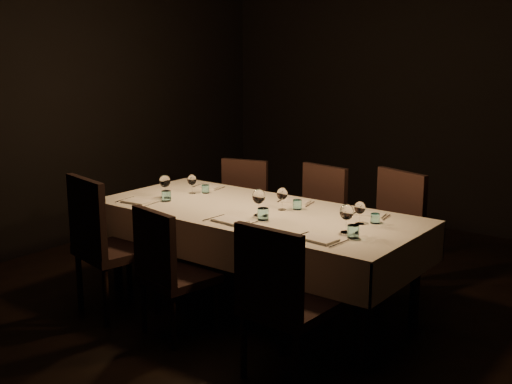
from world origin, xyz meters
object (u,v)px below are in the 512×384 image
Objects in this scene: dining_table at (256,219)px; chair_near_right at (281,297)px; chair_far_center at (315,218)px; chair_far_left at (240,206)px; chair_far_right at (388,230)px; chair_near_left at (105,240)px; chair_near_center at (168,267)px.

chair_near_right is (0.82, -0.85, -0.15)m from dining_table.
chair_far_center is at bearing 87.97° from dining_table.
chair_far_left is 1.51m from chair_far_right.
chair_near_left is 0.67m from chair_near_center.
dining_table is 2.68× the size of chair_far_left.
chair_near_left is 1.62m from chair_near_right.
chair_far_center is at bearing -62.14° from chair_near_right.
dining_table is 1.06m from chair_far_right.
dining_table is 0.84m from chair_near_center.
chair_near_right is at bearing -68.12° from chair_far_right.
chair_far_right is (1.52, 1.56, -0.02)m from chair_near_left.
chair_near_left is at bearing -105.86° from chair_far_left.
chair_far_right is (0.86, 1.57, 0.05)m from chair_near_center.
chair_near_center is at bearing -0.01° from chair_near_right.
chair_far_right is at bearing -15.84° from chair_far_left.
chair_far_left is (0.02, 1.58, -0.05)m from chair_near_left.
chair_far_left is 0.80m from chair_far_center.
chair_far_left is at bearing 135.05° from dining_table.
chair_near_left reaches higher than chair_far_left.
dining_table is at bearing -115.50° from chair_far_right.
chair_near_right is 1.83m from chair_far_center.
dining_table is 2.48× the size of chair_far_right.
dining_table is 2.59× the size of chair_far_center.
chair_near_left is 1.58m from chair_far_left.
chair_far_left is (-0.77, 0.77, -0.17)m from dining_table.
chair_far_right is (0.73, 0.76, -0.13)m from dining_table.
dining_table is 0.82m from chair_far_center.
chair_near_left is at bearing 9.83° from chair_near_center.
chair_near_right is (1.61, -0.04, -0.04)m from chair_near_left.
chair_near_right is 1.61m from chair_far_right.
chair_near_left is at bearing -115.66° from chair_far_right.
chair_far_center reaches higher than chair_far_left.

